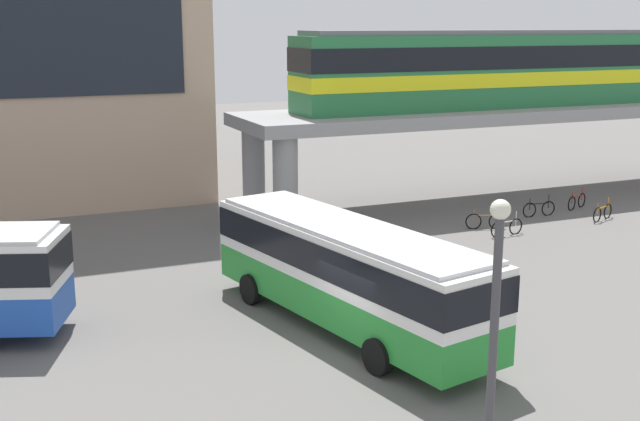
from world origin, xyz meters
The scene contains 10 objects.
ground_plane centered at (0.00, 10.00, 0.00)m, with size 120.00×120.00×0.00m, color #605E5B.
elevated_platform centered at (17.49, 15.58, 4.15)m, with size 31.46×5.94×4.82m.
train centered at (15.50, 15.58, 6.79)m, with size 22.04×2.96×3.84m.
bus_main centered at (0.49, 1.93, 1.99)m, with size 4.70×11.33×3.22m.
bicycle_silver centered at (11.49, 8.94, 0.36)m, with size 1.78×0.27×1.04m.
bicycle_black centered at (15.07, 11.30, 0.36)m, with size 1.79×0.17×1.04m.
bicycle_orange centered at (17.30, 9.49, 0.36)m, with size 1.69×0.70×1.04m.
bicycle_brown centered at (11.32, 10.30, 0.36)m, with size 1.69×0.71×1.04m.
bicycle_red centered at (17.84, 11.87, 0.36)m, with size 1.67×0.74×1.04m.
lamp_post centered at (-1.04, -7.54, 3.58)m, with size 0.36×0.36×6.04m.
Camera 1 is at (-9.14, -18.53, 8.97)m, focal length 44.74 mm.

